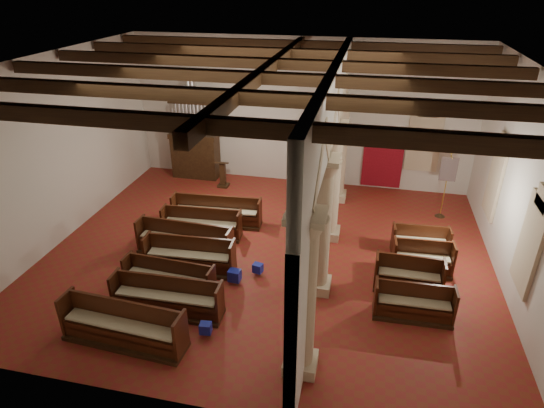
{
  "coord_description": "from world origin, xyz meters",
  "views": [
    {
      "loc": [
        2.8,
        -12.08,
        8.13
      ],
      "look_at": [
        0.03,
        0.5,
        1.56
      ],
      "focal_mm": 30.0,
      "sensor_mm": 36.0,
      "label": 1
    }
  ],
  "objects_px": {
    "pipe_organ": "(195,147)",
    "lectern": "(223,176)",
    "processional_banner": "(443,197)",
    "nave_pew_0": "(124,330)",
    "aisle_pew_0": "(413,307)"
  },
  "relations": [
    {
      "from": "lectern",
      "to": "pipe_organ",
      "type": "bearing_deg",
      "value": 152.22
    },
    {
      "from": "processional_banner",
      "to": "pipe_organ",
      "type": "bearing_deg",
      "value": 172.4
    },
    {
      "from": "processional_banner",
      "to": "aisle_pew_0",
      "type": "xyz_separation_m",
      "value": [
        -1.33,
        -6.01,
        -0.49
      ]
    },
    {
      "from": "pipe_organ",
      "to": "lectern",
      "type": "xyz_separation_m",
      "value": [
        1.49,
        -0.83,
        -0.87
      ]
    },
    {
      "from": "aisle_pew_0",
      "to": "nave_pew_0",
      "type": "bearing_deg",
      "value": -161.66
    },
    {
      "from": "pipe_organ",
      "to": "lectern",
      "type": "relative_size",
      "value": 3.66
    },
    {
      "from": "pipe_organ",
      "to": "lectern",
      "type": "height_order",
      "value": "pipe_organ"
    },
    {
      "from": "pipe_organ",
      "to": "nave_pew_0",
      "type": "distance_m",
      "value": 10.36
    },
    {
      "from": "processional_banner",
      "to": "aisle_pew_0",
      "type": "height_order",
      "value": "processional_banner"
    },
    {
      "from": "lectern",
      "to": "processional_banner",
      "type": "relative_size",
      "value": 0.47
    },
    {
      "from": "lectern",
      "to": "nave_pew_0",
      "type": "bearing_deg",
      "value": -85.8
    },
    {
      "from": "pipe_organ",
      "to": "aisle_pew_0",
      "type": "height_order",
      "value": "pipe_organ"
    },
    {
      "from": "pipe_organ",
      "to": "processional_banner",
      "type": "height_order",
      "value": "pipe_organ"
    },
    {
      "from": "lectern",
      "to": "nave_pew_0",
      "type": "distance_m",
      "value": 9.31
    },
    {
      "from": "nave_pew_0",
      "to": "lectern",
      "type": "bearing_deg",
      "value": 96.52
    }
  ]
}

